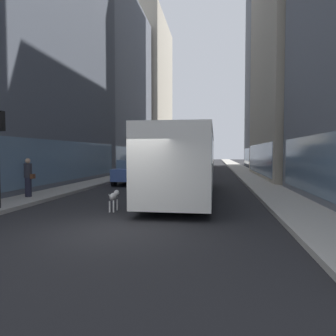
% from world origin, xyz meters
% --- Properties ---
extents(ground_plane, '(120.00, 120.00, 0.00)m').
position_xyz_m(ground_plane, '(0.00, 35.00, 0.00)').
color(ground_plane, '#232326').
extents(sidewalk_left, '(2.40, 110.00, 0.15)m').
position_xyz_m(sidewalk_left, '(-5.70, 35.00, 0.07)').
color(sidewalk_left, gray).
rests_on(sidewalk_left, ground).
extents(sidewalk_right, '(2.40, 110.00, 0.15)m').
position_xyz_m(sidewalk_right, '(5.70, 35.00, 0.07)').
color(sidewalk_right, '#ADA89E').
rests_on(sidewalk_right, ground).
extents(building_left_mid, '(8.12, 21.82, 22.60)m').
position_xyz_m(building_left_mid, '(-11.90, 32.24, 11.29)').
color(building_left_mid, slate).
rests_on(building_left_mid, ground).
extents(building_left_far, '(9.98, 18.42, 27.52)m').
position_xyz_m(building_left_far, '(-11.90, 52.87, 13.75)').
color(building_left_far, '#B2A893').
rests_on(building_left_far, ground).
extents(building_right_mid, '(11.48, 14.21, 23.12)m').
position_xyz_m(building_right_mid, '(11.90, 18.88, 11.56)').
color(building_right_mid, '#B2A893').
rests_on(building_right_mid, ground).
extents(building_right_far, '(8.86, 18.39, 41.65)m').
position_xyz_m(building_right_far, '(11.90, 37.59, 20.82)').
color(building_right_far, '#4C515B').
rests_on(building_right_far, ground).
extents(transit_bus, '(2.78, 11.53, 3.05)m').
position_xyz_m(transit_bus, '(1.20, 6.84, 1.78)').
color(transit_bus, silver).
rests_on(transit_bus, ground).
extents(car_red_coupe, '(1.92, 3.91, 1.62)m').
position_xyz_m(car_red_coupe, '(1.20, 37.72, 0.82)').
color(car_red_coupe, red).
rests_on(car_red_coupe, ground).
extents(car_blue_hatchback, '(1.85, 4.55, 1.62)m').
position_xyz_m(car_blue_hatchback, '(-2.80, 12.39, 0.82)').
color(car_blue_hatchback, '#4C6BB7').
rests_on(car_blue_hatchback, ground).
extents(car_white_van, '(1.81, 3.95, 1.62)m').
position_xyz_m(car_white_van, '(1.20, 20.41, 0.82)').
color(car_white_van, silver).
rests_on(car_white_van, ground).
extents(car_silver_sedan, '(1.72, 4.04, 1.62)m').
position_xyz_m(car_silver_sedan, '(1.20, 30.59, 0.82)').
color(car_silver_sedan, '#B7BABF').
rests_on(car_silver_sedan, ground).
extents(car_black_suv, '(1.88, 4.12, 1.62)m').
position_xyz_m(car_black_suv, '(-2.80, 47.08, 0.82)').
color(car_black_suv, black).
rests_on(car_black_suv, ground).
extents(box_truck, '(2.30, 7.50, 3.05)m').
position_xyz_m(box_truck, '(-1.20, 29.65, 1.67)').
color(box_truck, silver).
rests_on(box_truck, ground).
extents(dalmatian_dog, '(0.22, 0.96, 0.72)m').
position_xyz_m(dalmatian_dog, '(-1.00, 2.66, 0.51)').
color(dalmatian_dog, white).
rests_on(dalmatian_dog, ground).
extents(pedestrian_with_handbag, '(0.45, 0.34, 1.69)m').
position_xyz_m(pedestrian_with_handbag, '(-5.56, 4.63, 1.01)').
color(pedestrian_with_handbag, '#1E1E2D').
rests_on(pedestrian_with_handbag, sidewalk_left).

